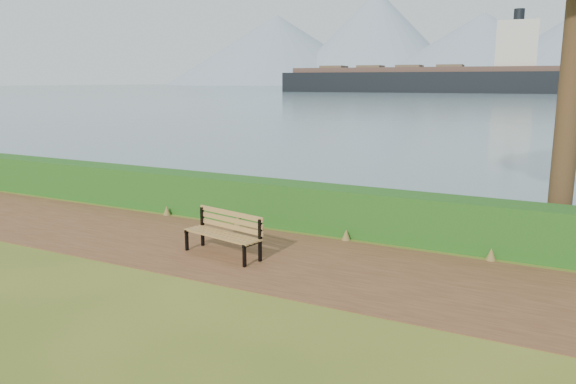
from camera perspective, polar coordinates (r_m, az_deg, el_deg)
The scene contains 7 objects.
ground at distance 10.88m, azimuth -6.12°, elevation -6.47°, with size 140.00×140.00×0.00m, color #495E1A.
path at distance 11.11m, azimuth -5.25°, elevation -6.03°, with size 40.00×3.40×0.01m, color #56331D.
hedge at distance 12.91m, azimuth 0.28°, elevation -1.27°, with size 32.00×0.85×1.00m, color #134213.
water at distance 268.65m, azimuth 27.00°, elevation 9.33°, with size 700.00×510.00×0.00m, color slate.
mountains at distance 415.61m, azimuth 26.53°, elevation 13.46°, with size 585.00×190.00×70.00m.
bench at distance 10.80m, azimuth -6.39°, elevation -3.91°, with size 1.75×0.83×0.85m.
cargo_ship at distance 165.90m, azimuth 14.10°, elevation 11.00°, with size 79.71×19.55×23.95m.
Camera 1 is at (5.83, -8.57, 3.30)m, focal length 35.00 mm.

